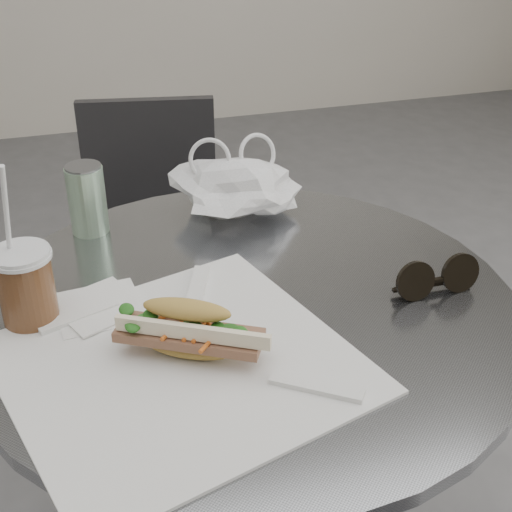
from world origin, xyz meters
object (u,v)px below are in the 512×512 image
object	(u,v)px
chair_far	(156,287)
sunglasses	(436,279)
iced_coffee	(26,286)
banh_mi	(189,330)
cafe_table	(249,444)
drink_can	(87,199)

from	to	relation	value
chair_far	sunglasses	size ratio (longest dim) A/B	5.96
iced_coffee	banh_mi	bearing A→B (deg)	-35.21
chair_far	banh_mi	bearing A→B (deg)	95.96
cafe_table	banh_mi	distance (m)	0.34
iced_coffee	drink_can	size ratio (longest dim) A/B	2.00
cafe_table	drink_can	xyz separation A→B (m)	(-0.19, 0.27, 0.33)
iced_coffee	sunglasses	world-z (taller)	iced_coffee
sunglasses	drink_can	world-z (taller)	drink_can
sunglasses	drink_can	bearing A→B (deg)	142.34
banh_mi	drink_can	bearing A→B (deg)	132.53
drink_can	iced_coffee	bearing A→B (deg)	-112.44
iced_coffee	drink_can	bearing A→B (deg)	67.56
chair_far	iced_coffee	distance (m)	0.82
chair_far	drink_can	xyz separation A→B (m)	(-0.15, -0.41, 0.45)
banh_mi	drink_can	xyz separation A→B (m)	(-0.09, 0.37, 0.02)
cafe_table	iced_coffee	size ratio (longest dim) A/B	3.28
iced_coffee	sunglasses	bearing A→B (deg)	-9.14
cafe_table	chair_far	world-z (taller)	chair_far
chair_far	iced_coffee	xyz separation A→B (m)	(-0.25, -0.65, 0.45)
sunglasses	drink_can	distance (m)	0.56
banh_mi	sunglasses	size ratio (longest dim) A/B	1.81
banh_mi	sunglasses	bearing A→B (deg)	35.70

